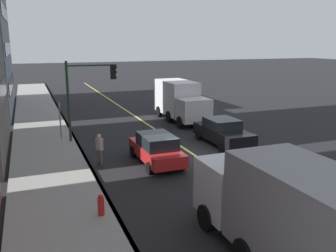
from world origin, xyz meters
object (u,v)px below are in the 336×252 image
traffic_light_mast (88,87)px  street_sign_post (60,117)px  car_black (223,132)px  truck_white (180,100)px  fire_hydrant (101,207)px  car_red (156,148)px  pedestrian_with_backpack (100,147)px  truck_gray (290,214)px

traffic_light_mast → street_sign_post: traffic_light_mast is taller
car_black → truck_white: (7.68, -0.35, 0.85)m
fire_hydrant → car_red: bearing=-37.6°
car_black → traffic_light_mast: (3.72, 7.58, 2.71)m
car_black → fire_hydrant: 11.44m
truck_white → pedestrian_with_backpack: truck_white is taller
pedestrian_with_backpack → fire_hydrant: bearing=169.2°
truck_gray → truck_white: truck_white is taller
pedestrian_with_backpack → street_sign_post: bearing=14.2°
fire_hydrant → car_black: bearing=-52.0°
traffic_light_mast → car_red: bearing=-156.0°
pedestrian_with_backpack → truck_gray: bearing=-163.8°
traffic_light_mast → street_sign_post: (0.83, 1.75, -1.97)m
car_red → traffic_light_mast: traffic_light_mast is taller
car_red → truck_white: bearing=-29.5°
fire_hydrant → truck_white: bearing=-32.5°
truck_white → truck_gray: bearing=165.4°
car_black → fire_hydrant: car_black is taller
car_red → traffic_light_mast: bearing=24.0°
car_red → truck_gray: bearing=-178.2°
truck_gray → pedestrian_with_backpack: size_ratio=4.17×
car_black → car_red: 5.42m
car_red → truck_gray: 10.02m
car_black → fire_hydrant: bearing=128.0°
car_red → truck_white: size_ratio=0.66×
pedestrian_with_backpack → street_sign_post: (5.67, 1.44, 0.57)m
car_red → pedestrian_with_backpack: (0.79, 2.82, 0.16)m
traffic_light_mast → truck_gray: bearing=-169.7°
truck_gray → fire_hydrant: truck_gray is taller
pedestrian_with_backpack → fire_hydrant: 6.05m
car_red → pedestrian_with_backpack: size_ratio=2.67×
truck_gray → fire_hydrant: size_ratio=7.38×
pedestrian_with_backpack → traffic_light_mast: 5.47m
car_red → traffic_light_mast: size_ratio=0.86×
truck_gray → pedestrian_with_backpack: truck_gray is taller
truck_gray → traffic_light_mast: traffic_light_mast is taller
street_sign_post → truck_gray: bearing=-164.5°
pedestrian_with_backpack → street_sign_post: size_ratio=0.64×
car_red → truck_gray: size_ratio=0.64×
car_black → pedestrian_with_backpack: pedestrian_with_backpack is taller
traffic_light_mast → pedestrian_with_backpack: bearing=176.4°
car_red → street_sign_post: bearing=33.4°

